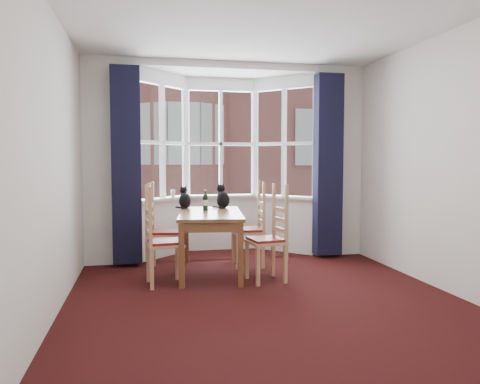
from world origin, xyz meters
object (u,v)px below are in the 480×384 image
object	(u,v)px
chair_right_near	(273,241)
chair_right_far	(255,231)
chair_left_near	(157,244)
cat_left	(185,199)
dining_table	(211,220)
cat_right	(223,198)
chair_left_far	(158,234)
wine_bottle	(205,201)
candle_tall	(173,194)

from	to	relation	value
chair_right_near	chair_right_far	size ratio (longest dim) A/B	1.00
chair_left_near	cat_left	distance (m)	1.14
dining_table	cat_right	xyz separation A→B (m)	(0.24, 0.49, 0.23)
chair_left_far	wine_bottle	distance (m)	0.74
chair_left_far	chair_right_far	world-z (taller)	same
chair_left_near	wine_bottle	size ratio (longest dim) A/B	3.46
chair_right_far	cat_left	distance (m)	1.04
cat_right	chair_right_near	bearing A→B (deg)	-65.76
dining_table	chair_left_far	size ratio (longest dim) A/B	1.63
chair_left_near	cat_left	bearing A→B (deg)	67.49
wine_bottle	chair_left_near	bearing A→B (deg)	-135.16
chair_left_near	cat_right	xyz separation A→B (m)	(0.91, 0.91, 0.43)
chair_left_far	chair_right_far	xyz separation A→B (m)	(1.28, -0.03, 0.00)
chair_right_far	cat_left	bearing A→B (deg)	164.93
cat_left	candle_tall	size ratio (longest dim) A/B	2.66
chair_left_near	wine_bottle	bearing A→B (deg)	44.84
chair_right_far	wine_bottle	size ratio (longest dim) A/B	3.46
chair_left_far	chair_right_near	world-z (taller)	same
wine_bottle	candle_tall	xyz separation A→B (m)	(-0.36, 0.94, 0.04)
chair_left_far	cat_left	world-z (taller)	cat_left
dining_table	wine_bottle	xyz separation A→B (m)	(-0.03, 0.22, 0.21)
wine_bottle	chair_right_far	bearing A→B (deg)	7.71
chair_left_near	chair_right_near	bearing A→B (deg)	-2.52
chair_left_near	chair_right_far	distance (m)	1.51
cat_left	candle_tall	world-z (taller)	cat_left
cat_left	wine_bottle	size ratio (longest dim) A/B	1.18
chair_left_near	wine_bottle	xyz separation A→B (m)	(0.64, 0.64, 0.42)
chair_left_far	candle_tall	distance (m)	0.97
chair_right_far	chair_right_near	bearing A→B (deg)	-87.78
cat_right	cat_left	bearing A→B (deg)	172.39
cat_left	chair_right_far	bearing A→B (deg)	-15.07
chair_left_near	chair_right_far	size ratio (longest dim) A/B	1.00
chair_left_far	chair_right_far	distance (m)	1.28
cat_left	cat_right	xyz separation A→B (m)	(0.51, -0.07, 0.01)
chair_right_far	dining_table	bearing A→B (deg)	-154.40
chair_left_near	chair_right_near	world-z (taller)	same
cat_left	cat_right	world-z (taller)	cat_right
candle_tall	dining_table	bearing A→B (deg)	-71.29
cat_right	wine_bottle	bearing A→B (deg)	-135.30
dining_table	chair_right_near	size ratio (longest dim) A/B	1.63
candle_tall	cat_left	bearing A→B (deg)	-78.73
chair_left_near	candle_tall	xyz separation A→B (m)	(0.28, 1.58, 0.46)
dining_table	chair_right_near	world-z (taller)	chair_right_near
cat_right	wine_bottle	world-z (taller)	cat_right
dining_table	chair_right_far	size ratio (longest dim) A/B	1.63
chair_left_near	cat_left	size ratio (longest dim) A/B	2.94
chair_right_near	wine_bottle	distance (m)	1.08
chair_left_far	cat_left	size ratio (longest dim) A/B	2.94
chair_right_far	chair_left_near	bearing A→B (deg)	-151.06
cat_left	candle_tall	distance (m)	0.62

